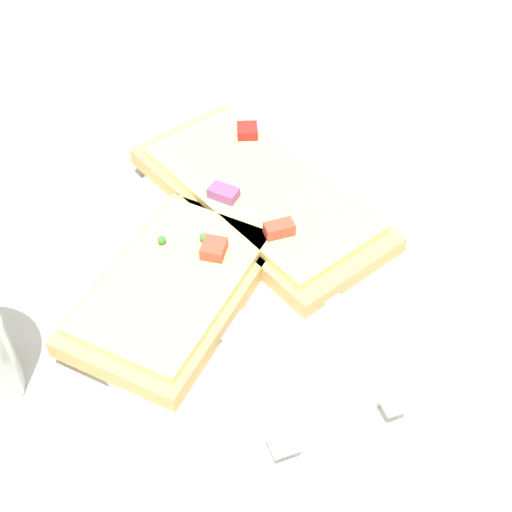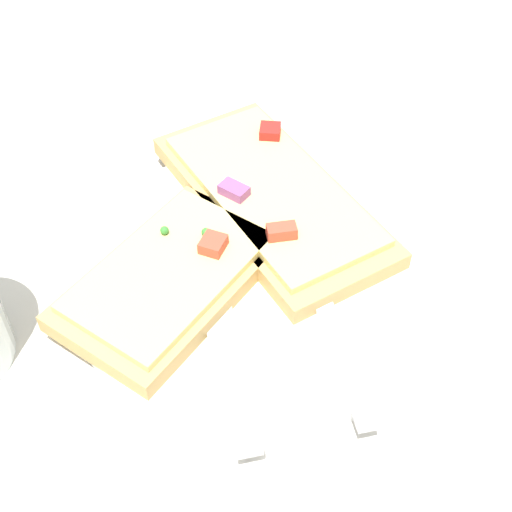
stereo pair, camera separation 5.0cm
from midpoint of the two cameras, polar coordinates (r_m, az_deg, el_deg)
ground_plane at (r=0.51m, az=2.77°, el=-1.82°), size 4.00×4.00×0.00m
plate at (r=0.51m, az=2.79°, el=-1.38°), size 0.26×0.26×0.01m
fork at (r=0.50m, az=7.33°, el=-1.57°), size 0.18×0.16×0.01m
knife at (r=0.46m, az=0.56°, el=-7.06°), size 0.16×0.14×0.01m
pizza_slice_main at (r=0.54m, az=3.91°, el=4.67°), size 0.19×0.23×0.03m
pizza_slice_corner at (r=0.48m, az=-4.02°, el=-1.95°), size 0.16×0.11×0.03m
crumb_scatter at (r=0.53m, az=3.45°, el=2.52°), size 0.11×0.09×0.01m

